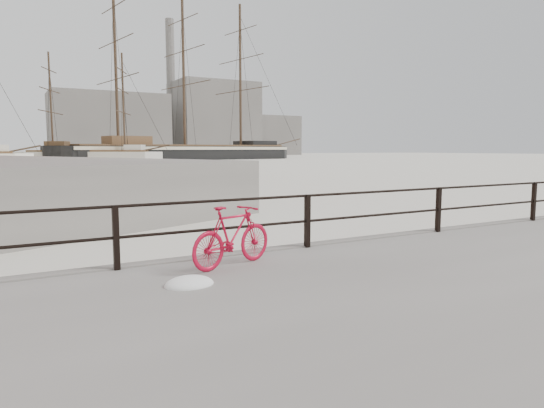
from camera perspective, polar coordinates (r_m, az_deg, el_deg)
name	(u,v)px	position (r m, az deg, el deg)	size (l,w,h in m)	color
ground	(432,246)	(11.66, 18.28, -4.71)	(400.00, 400.00, 0.00)	white
guardrail	(438,210)	(11.43, 18.98, -0.64)	(28.00, 0.10, 1.00)	black
bicycle	(233,236)	(7.67, -4.67, -3.75)	(1.62, 0.24, 0.98)	#B80C2A
barque_black	(185,160)	(99.75, -10.16, 5.15)	(60.48, 19.79, 34.19)	black
schooner_mid	(90,162)	(89.82, -20.65, 4.70)	(26.56, 11.24, 19.32)	beige
industrial_west	(109,125)	(150.55, -18.61, 8.77)	(32.00, 18.00, 18.00)	gray
industrial_mid	(214,119)	(165.64, -6.83, 9.86)	(26.00, 20.00, 24.00)	gray
industrial_east	(267,136)	(179.90, -0.58, 8.05)	(20.00, 16.00, 14.00)	gray
smokestack	(171,88)	(166.74, -11.80, 13.20)	(2.80, 2.80, 44.00)	gray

